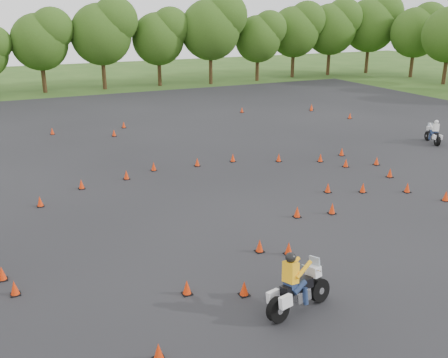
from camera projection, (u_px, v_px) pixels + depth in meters
The scene contains 6 objects.
ground at pixel (269, 240), 18.80m from camera, with size 140.00×140.00×0.00m, color #2D5119.
asphalt_pad at pixel (206, 190), 23.94m from camera, with size 62.00×62.00×0.00m, color black.
treeline at pixel (137, 48), 48.82m from camera, with size 87.25×32.30×10.91m.
traffic_cones at pixel (210, 189), 23.49m from camera, with size 36.73×33.22×0.45m.
rider_yellow at pixel (302, 283), 14.04m from camera, with size 2.38×0.73×1.84m, color #FFB116, non-canonical shape.
rider_white at pixel (433, 131), 32.24m from camera, with size 2.01×0.62×1.55m, color silver, non-canonical shape.
Camera 1 is at (-8.80, -14.72, 8.23)m, focal length 40.00 mm.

